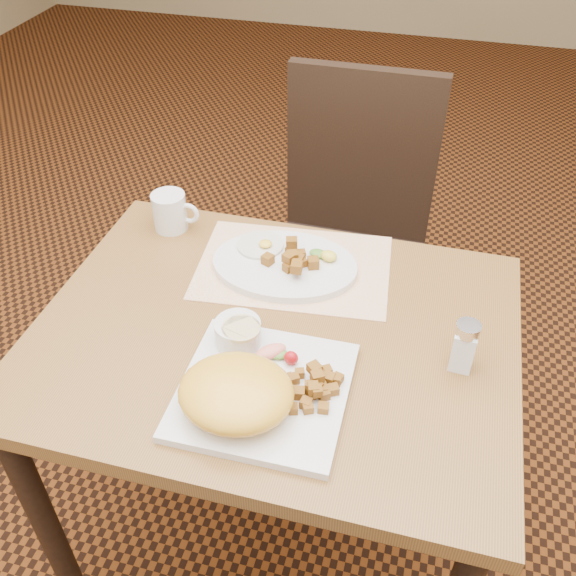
{
  "coord_description": "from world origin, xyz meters",
  "views": [
    {
      "loc": [
        0.25,
        -0.84,
        1.59
      ],
      "look_at": [
        0.02,
        0.04,
        0.82
      ],
      "focal_mm": 40.0,
      "sensor_mm": 36.0,
      "label": 1
    }
  ],
  "objects_px": {
    "chair_far": "(350,231)",
    "plate_square": "(264,391)",
    "table": "(275,370)",
    "plate_oval": "(285,265)",
    "salt_shaker": "(464,345)",
    "coffee_mug": "(171,212)"
  },
  "relations": [
    {
      "from": "chair_far",
      "to": "plate_square",
      "type": "height_order",
      "value": "chair_far"
    },
    {
      "from": "chair_far",
      "to": "plate_square",
      "type": "distance_m",
      "value": 0.84
    },
    {
      "from": "table",
      "to": "plate_square",
      "type": "relative_size",
      "value": 3.21
    },
    {
      "from": "plate_oval",
      "to": "salt_shaker",
      "type": "relative_size",
      "value": 3.05
    },
    {
      "from": "chair_far",
      "to": "coffee_mug",
      "type": "distance_m",
      "value": 0.58
    },
    {
      "from": "salt_shaker",
      "to": "coffee_mug",
      "type": "height_order",
      "value": "salt_shaker"
    },
    {
      "from": "table",
      "to": "plate_oval",
      "type": "bearing_deg",
      "value": 98.84
    },
    {
      "from": "plate_square",
      "to": "plate_oval",
      "type": "height_order",
      "value": "plate_oval"
    },
    {
      "from": "plate_square",
      "to": "salt_shaker",
      "type": "bearing_deg",
      "value": 25.54
    },
    {
      "from": "plate_oval",
      "to": "coffee_mug",
      "type": "relative_size",
      "value": 2.8
    },
    {
      "from": "table",
      "to": "coffee_mug",
      "type": "distance_m",
      "value": 0.44
    },
    {
      "from": "plate_square",
      "to": "table",
      "type": "bearing_deg",
      "value": 99.73
    },
    {
      "from": "chair_far",
      "to": "salt_shaker",
      "type": "bearing_deg",
      "value": 115.57
    },
    {
      "from": "coffee_mug",
      "to": "table",
      "type": "bearing_deg",
      "value": -40.08
    },
    {
      "from": "salt_shaker",
      "to": "table",
      "type": "bearing_deg",
      "value": 179.28
    },
    {
      "from": "plate_square",
      "to": "coffee_mug",
      "type": "height_order",
      "value": "coffee_mug"
    },
    {
      "from": "chair_far",
      "to": "plate_oval",
      "type": "height_order",
      "value": "chair_far"
    },
    {
      "from": "coffee_mug",
      "to": "plate_oval",
      "type": "bearing_deg",
      "value": -16.02
    },
    {
      "from": "coffee_mug",
      "to": "plate_square",
      "type": "bearing_deg",
      "value": -50.87
    },
    {
      "from": "chair_far",
      "to": "coffee_mug",
      "type": "relative_size",
      "value": 8.93
    },
    {
      "from": "plate_square",
      "to": "plate_oval",
      "type": "distance_m",
      "value": 0.34
    },
    {
      "from": "plate_square",
      "to": "plate_oval",
      "type": "relative_size",
      "value": 0.92
    }
  ]
}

